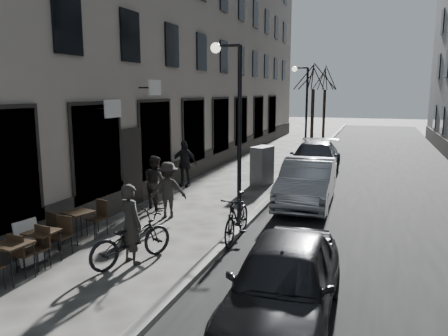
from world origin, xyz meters
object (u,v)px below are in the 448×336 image
Objects in this scene: tree_near at (314,76)px; car_mid at (307,182)px; streetlamp_far at (303,103)px; pedestrian_far at (184,164)px; bistro_set_b at (43,244)px; moped at (237,217)px; bicycle at (131,239)px; car_far at (315,159)px; bistro_set_a at (14,258)px; streetlamp_near at (234,114)px; bistro_set_c at (79,223)px; tree_far at (325,79)px; utility_cabinet at (262,166)px; pedestrian_mid at (168,190)px; sign_board at (29,247)px; car_near at (284,281)px; pedestrian_near at (155,182)px.

tree_near reaches higher than car_mid.
streetlamp_far reaches higher than pedestrian_far.
bistro_set_b is 4.60m from moped.
bicycle is 7.03m from car_mid.
bistro_set_a is at bearing -108.34° from car_far.
streetlamp_near is 5.01m from bistro_set_c.
car_far is (4.20, 12.56, 0.29)m from bistro_set_b.
moped reaches higher than bistro_set_a.
tree_near is at bearing -90.00° from tree_far.
pedestrian_mid is (-1.51, -5.53, 0.06)m from utility_cabinet.
car_mid reaches higher than car_far.
streetlamp_near is 15.08m from tree_near.
car_mid reaches higher than bistro_set_b.
sign_board is (-3.29, -4.36, -2.75)m from streetlamp_near.
bistro_set_c is at bearing 98.27° from bistro_set_b.
streetlamp_near is 21.05m from tree_far.
car_mid is at bearing 64.10° from bistro_set_c.
car_mid is 5.45m from car_far.
car_near is at bearing -5.62° from bistro_set_c.
tree_far reaches higher than bistro_set_b.
streetlamp_far reaches higher than utility_cabinet.
tree_near is 3.53× the size of bistro_set_c.
pedestrian_far is at bearing 106.88° from bistro_set_c.
tree_far is 3.57× the size of bistro_set_a.
pedestrian_near is at bearing 132.18° from car_near.
bistro_set_c is 0.39× the size of car_near.
car_far is at bearing 78.13° from bistro_set_a.
moped is (2.61, -1.34, -0.24)m from pedestrian_mid.
streetlamp_near is at bearing -69.86° from utility_cabinet.
bistro_set_a is 0.86m from bistro_set_b.
streetlamp_near is 1.00× the size of streetlamp_far.
bistro_set_c is at bearing -102.48° from streetlamp_far.
bistro_set_b is 0.95× the size of bistro_set_c.
streetlamp_near is 4.55m from bicycle.
car_far reaches higher than bicycle.
sign_board is at bearing 47.11° from bicycle.
pedestrian_near reaches higher than bistro_set_b.
utility_cabinet is at bearing 82.63° from bistro_set_a.
car_mid is (1.59, -12.11, -3.89)m from tree_near.
pedestrian_near is (-3.01, -14.20, -3.80)m from tree_near.
bistro_set_c is at bearing -93.76° from utility_cabinet.
utility_cabinet is at bearing 104.95° from car_near.
bistro_set_b is 0.29× the size of car_far.
pedestrian_mid is 0.33× the size of car_far.
bicycle is 1.21× the size of pedestrian_near.
car_far is (-0.49, 5.42, -0.02)m from car_mid.
bistro_set_c is 7.45m from car_mid.
sign_board is 5.19m from pedestrian_near.
sign_board is 0.54× the size of pedestrian_far.
pedestrian_far is at bearing -139.04° from car_far.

